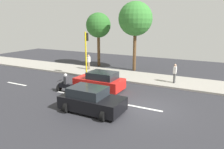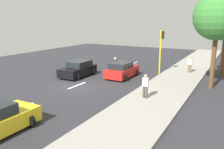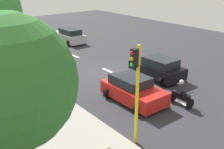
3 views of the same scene
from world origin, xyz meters
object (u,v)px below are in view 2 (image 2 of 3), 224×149
at_px(car_red, 122,70).
at_px(motorcycle, 116,65).
at_px(pedestrian_near_signal, 190,64).
at_px(street_tree_center, 218,17).
at_px(car_black, 78,69).
at_px(pedestrian_by_tree, 145,85).
at_px(traffic_light_corner, 161,46).

xyz_separation_m(car_red, motorcycle, (-1.82, 2.09, -0.07)).
bearing_deg(pedestrian_near_signal, street_tree_center, -60.14).
distance_m(motorcycle, pedestrian_near_signal, 7.75).
relative_size(car_red, car_black, 1.00).
relative_size(car_red, street_tree_center, 0.52).
xyz_separation_m(car_red, pedestrian_by_tree, (4.37, -5.05, 0.35)).
bearing_deg(street_tree_center, traffic_light_corner, 150.40).
relative_size(motorcycle, pedestrian_near_signal, 0.91).
height_order(pedestrian_near_signal, traffic_light_corner, traffic_light_corner).
bearing_deg(pedestrian_near_signal, car_red, -139.24).
relative_size(motorcycle, traffic_light_corner, 0.34).
height_order(car_red, motorcycle, motorcycle).
height_order(car_black, pedestrian_near_signal, pedestrian_near_signal).
bearing_deg(car_black, motorcycle, 60.57).
height_order(car_black, traffic_light_corner, traffic_light_corner).
bearing_deg(pedestrian_by_tree, motorcycle, 130.95).
xyz_separation_m(pedestrian_near_signal, street_tree_center, (2.58, -4.49, 4.64)).
bearing_deg(motorcycle, traffic_light_corner, 13.20).
bearing_deg(car_black, pedestrian_near_signal, 34.27).
xyz_separation_m(motorcycle, traffic_light_corner, (4.65, 1.09, 2.29)).
bearing_deg(car_black, traffic_light_corner, 35.76).
distance_m(car_black, traffic_light_corner, 8.66).
distance_m(pedestrian_near_signal, traffic_light_corner, 3.57).
bearing_deg(motorcycle, pedestrian_near_signal, 19.79).
distance_m(car_red, pedestrian_by_tree, 6.69).
bearing_deg(pedestrian_near_signal, pedestrian_by_tree, -96.36).
height_order(traffic_light_corner, street_tree_center, street_tree_center).
bearing_deg(street_tree_center, motorcycle, 169.28).
xyz_separation_m(car_red, car_black, (-3.96, -1.71, 0.00)).
xyz_separation_m(car_black, pedestrian_near_signal, (9.43, 6.42, 0.35)).
distance_m(car_black, pedestrian_by_tree, 8.99).
xyz_separation_m(car_black, pedestrian_by_tree, (8.34, -3.34, 0.35)).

